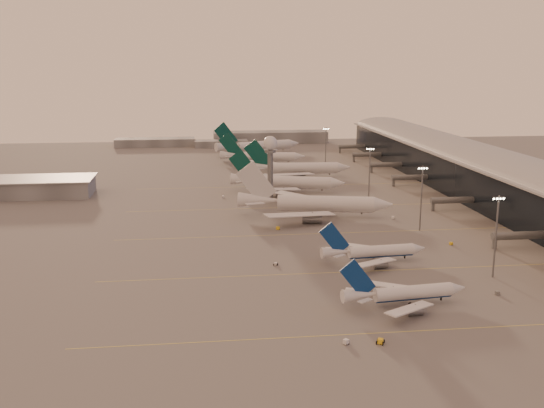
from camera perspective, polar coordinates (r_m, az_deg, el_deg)
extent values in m
plane|color=#595656|center=(185.64, 2.72, -7.28)|extent=(700.00, 700.00, 0.00)
cube|color=gold|center=(162.27, 15.55, -10.77)|extent=(180.00, 0.25, 0.02)
cube|color=gold|center=(201.71, 10.71, -5.84)|extent=(180.00, 0.25, 0.02)
cube|color=gold|center=(243.09, 7.54, -2.54)|extent=(180.00, 0.25, 0.02)
cube|color=gold|center=(285.57, 5.31, -0.20)|extent=(180.00, 0.25, 0.02)
cube|color=gold|center=(333.54, 3.50, 1.69)|extent=(180.00, 0.25, 0.02)
cube|color=black|center=(318.49, 18.81, 2.16)|extent=(36.00, 360.00, 18.00)
cylinder|color=gray|center=(317.08, 18.93, 3.76)|extent=(10.08, 360.00, 10.08)
cube|color=gray|center=(317.05, 18.93, 3.80)|extent=(40.00, 362.00, 0.80)
cylinder|color=#5C5F64|center=(236.50, 21.54, -2.64)|extent=(22.00, 2.80, 2.80)
cube|color=#5C5F64|center=(232.53, 19.32, -3.30)|extent=(1.20, 1.20, 4.40)
cylinder|color=#5C5F64|center=(287.22, 16.12, 0.34)|extent=(22.00, 2.80, 2.80)
cube|color=#5C5F64|center=(283.97, 14.23, -0.16)|extent=(1.20, 1.20, 4.40)
cylinder|color=#5C5F64|center=(338.42, 12.46, 2.35)|extent=(22.00, 2.80, 2.80)
cube|color=#5C5F64|center=(335.67, 10.83, 1.94)|extent=(1.20, 1.20, 4.40)
cylinder|color=#5C5F64|center=(377.72, 10.37, 3.49)|extent=(22.00, 2.80, 2.80)
cube|color=#5C5F64|center=(375.25, 8.90, 3.13)|extent=(1.20, 1.20, 4.40)
cylinder|color=#5C5F64|center=(417.54, 8.68, 4.41)|extent=(22.00, 2.80, 2.80)
cube|color=#5C5F64|center=(415.31, 7.34, 4.09)|extent=(1.20, 1.20, 4.40)
cylinder|color=#5C5F64|center=(455.83, 7.34, 5.14)|extent=(22.00, 2.80, 2.80)
cube|color=#5C5F64|center=(453.79, 6.10, 4.84)|extent=(1.20, 1.20, 4.40)
cube|color=slate|center=(330.16, -22.69, 1.32)|extent=(80.00, 25.00, 8.00)
cube|color=gray|center=(329.43, -22.75, 2.04)|extent=(82.00, 27.00, 0.60)
cylinder|color=#5C5F64|center=(298.66, -0.16, 2.57)|extent=(2.60, 2.60, 22.00)
cylinder|color=#5C5F64|center=(296.87, -0.16, 4.76)|extent=(5.20, 5.20, 1.20)
sphere|color=silver|center=(296.36, -0.16, 5.51)|extent=(6.40, 6.40, 6.40)
cylinder|color=#5C5F64|center=(295.93, -0.16, 6.22)|extent=(0.16, 0.16, 2.00)
cylinder|color=#5C5F64|center=(199.63, 19.42, -2.81)|extent=(0.56, 0.56, 25.00)
cube|color=#5C5F64|center=(196.93, 19.68, 0.56)|extent=(3.60, 0.25, 0.25)
sphere|color=#FFEABF|center=(196.34, 19.27, 0.44)|extent=(0.56, 0.56, 0.56)
sphere|color=#FFEABF|center=(196.78, 19.54, 0.44)|extent=(0.56, 0.56, 0.56)
sphere|color=#FFEABF|center=(197.23, 19.80, 0.45)|extent=(0.56, 0.56, 0.56)
sphere|color=#FFEABF|center=(197.68, 20.06, 0.46)|extent=(0.56, 0.56, 0.56)
cylinder|color=#5C5F64|center=(247.55, 13.24, 0.48)|extent=(0.56, 0.56, 25.00)
cube|color=#5C5F64|center=(245.38, 13.38, 3.22)|extent=(3.60, 0.25, 0.25)
sphere|color=#FFEABF|center=(244.93, 13.04, 3.13)|extent=(0.56, 0.56, 0.56)
sphere|color=#FFEABF|center=(245.27, 13.26, 3.13)|extent=(0.56, 0.56, 0.56)
sphere|color=#FFEABF|center=(245.61, 13.48, 3.13)|extent=(0.56, 0.56, 0.56)
sphere|color=#FFEABF|center=(245.96, 13.70, 3.13)|extent=(0.56, 0.56, 0.56)
cylinder|color=#5C5F64|center=(297.42, 8.73, 2.68)|extent=(0.56, 0.56, 25.00)
cube|color=#5C5F64|center=(295.61, 8.80, 4.97)|extent=(3.60, 0.25, 0.25)
sphere|color=#FFEABF|center=(295.26, 8.52, 4.89)|extent=(0.56, 0.56, 0.56)
sphere|color=#FFEABF|center=(295.53, 8.71, 4.89)|extent=(0.56, 0.56, 0.56)
sphere|color=#FFEABF|center=(295.80, 8.89, 4.89)|extent=(0.56, 0.56, 0.56)
sphere|color=#FFEABF|center=(296.07, 9.08, 4.89)|extent=(0.56, 0.56, 0.56)
cylinder|color=#5C5F64|center=(383.41, 4.84, 4.99)|extent=(0.56, 0.56, 25.00)
cube|color=#5C5F64|center=(382.01, 4.87, 6.78)|extent=(3.60, 0.25, 0.25)
sphere|color=#FFEABF|center=(381.75, 4.65, 6.72)|extent=(0.56, 0.56, 0.56)
sphere|color=#FFEABF|center=(381.95, 4.80, 6.72)|extent=(0.56, 0.56, 0.56)
sphere|color=#FFEABF|center=(382.15, 4.94, 6.72)|extent=(0.56, 0.56, 0.56)
sphere|color=#FFEABF|center=(382.36, 5.09, 6.72)|extent=(0.56, 0.56, 0.56)
cube|color=slate|center=(496.60, -10.43, 5.47)|extent=(60.00, 18.00, 6.00)
cube|color=slate|center=(508.95, -0.15, 6.01)|extent=(90.00, 20.00, 9.00)
cube|color=slate|center=(486.22, -4.58, 5.43)|extent=(40.00, 15.00, 5.00)
cylinder|color=silver|center=(174.32, 12.54, -7.88)|extent=(21.85, 5.95, 3.67)
cylinder|color=navy|center=(174.61, 12.53, -8.13)|extent=(21.31, 4.88, 2.65)
cone|color=silver|center=(180.06, 16.28, -7.42)|extent=(4.54, 4.10, 3.67)
cone|color=silver|center=(168.36, 7.79, -8.26)|extent=(9.39, 4.62, 3.67)
cube|color=silver|center=(164.79, 12.21, -9.33)|extent=(14.95, 11.75, 1.16)
cylinder|color=slate|center=(168.27, 12.69, -9.49)|extent=(4.41, 2.82, 2.39)
cube|color=slate|center=(167.89, 12.71, -9.17)|extent=(0.31, 0.27, 1.47)
cube|color=silver|center=(180.16, 9.76, -7.29)|extent=(15.84, 9.18, 1.16)
cylinder|color=slate|center=(179.90, 10.78, -7.93)|extent=(4.41, 2.82, 2.39)
cube|color=slate|center=(179.55, 10.80, -7.62)|extent=(0.31, 0.27, 1.47)
cube|color=navy|center=(166.65, 7.69, -6.82)|extent=(10.06, 1.41, 10.95)
cube|color=silver|center=(164.71, 8.32, -8.73)|extent=(4.37, 3.55, 0.24)
cube|color=silver|center=(171.99, 7.30, -7.76)|extent=(4.46, 2.89, 0.24)
cylinder|color=black|center=(178.75, 14.90, -8.34)|extent=(0.48, 0.48, 0.97)
cylinder|color=black|center=(176.26, 11.69, -8.46)|extent=(1.11, 0.59, 1.06)
cylinder|color=black|center=(172.69, 12.28, -8.94)|extent=(1.11, 0.59, 1.06)
cylinder|color=silver|center=(208.85, 9.75, -4.30)|extent=(21.93, 5.39, 3.70)
cylinder|color=navy|center=(209.09, 9.74, -4.51)|extent=(21.42, 4.32, 2.66)
cone|color=silver|center=(213.76, 13.00, -4.05)|extent=(4.48, 4.01, 3.70)
cone|color=silver|center=(203.79, 5.70, -4.46)|extent=(9.36, 4.40, 3.70)
cube|color=silver|center=(199.10, 9.24, -5.32)|extent=(15.20, 11.51, 1.16)
cylinder|color=slate|center=(202.44, 9.72, -5.54)|extent=(4.38, 2.72, 2.40)
cube|color=slate|center=(202.12, 9.73, -5.26)|extent=(0.31, 0.27, 1.48)
cube|color=silver|center=(215.42, 7.55, -3.88)|extent=(15.85, 9.60, 1.16)
cylinder|color=slate|center=(214.82, 8.39, -4.42)|extent=(4.38, 2.72, 2.40)
cube|color=slate|center=(214.52, 8.40, -4.15)|extent=(0.31, 0.27, 1.48)
cube|color=navy|center=(202.37, 5.60, -3.24)|extent=(10.14, 1.14, 11.01)
cube|color=silver|center=(199.95, 6.06, -4.78)|extent=(4.42, 3.49, 0.24)
cube|color=silver|center=(207.62, 5.37, -4.11)|extent=(4.49, 3.01, 0.24)
cylinder|color=black|center=(212.63, 11.81, -4.79)|extent=(0.49, 0.49, 0.97)
cylinder|color=black|center=(210.88, 9.07, -4.81)|extent=(1.10, 0.57, 1.07)
cylinder|color=black|center=(207.07, 9.48, -5.15)|extent=(1.10, 0.57, 1.07)
cylinder|color=silver|center=(265.80, 4.80, -0.20)|extent=(40.19, 14.88, 6.22)
cylinder|color=silver|center=(266.12, 4.79, -0.50)|extent=(39.02, 13.01, 4.48)
cone|color=silver|center=(266.48, 9.91, -0.32)|extent=(8.89, 7.77, 6.22)
cone|color=silver|center=(267.58, -1.25, 0.09)|extent=(17.65, 9.76, 6.22)
cube|color=silver|center=(250.31, 2.49, -1.24)|extent=(29.30, 13.88, 1.85)
cylinder|color=slate|center=(254.49, 3.62, -1.60)|extent=(8.41, 5.65, 4.04)
cube|color=slate|center=(254.14, 3.63, -1.29)|extent=(0.35, 0.31, 2.49)
cube|color=silver|center=(282.51, 2.90, 0.37)|extent=(25.95, 23.68, 1.85)
cylinder|color=slate|center=(279.04, 3.84, -0.33)|extent=(8.41, 5.65, 4.04)
cube|color=slate|center=(278.73, 3.84, -0.04)|extent=(0.35, 0.31, 2.49)
cube|color=#B8BCC1|center=(266.19, -1.44, 1.64)|extent=(16.89, 4.16, 18.46)
cube|color=silver|center=(260.13, -1.54, -0.24)|extent=(8.16, 4.57, 0.25)
cube|color=silver|center=(275.06, -1.12, 0.47)|extent=(7.81, 7.08, 0.25)
cylinder|color=black|center=(266.86, 8.03, -1.08)|extent=(0.50, 0.50, 1.00)
cylinder|color=black|center=(268.88, 4.11, -0.87)|extent=(1.19, 0.73, 1.10)
cylinder|color=black|center=(264.59, 4.08, -1.09)|extent=(1.19, 0.73, 1.10)
cylinder|color=silver|center=(314.59, 2.09, 1.78)|extent=(35.36, 14.51, 5.66)
cylinder|color=silver|center=(314.84, 2.09, 1.56)|extent=(34.28, 12.80, 4.08)
cone|color=silver|center=(313.18, 5.90, 1.68)|extent=(8.02, 7.22, 5.66)
cone|color=silver|center=(317.93, -2.38, 2.03)|extent=(15.68, 9.26, 5.66)
cube|color=silver|center=(301.42, 0.16, 1.12)|extent=(26.15, 11.51, 1.68)
cylinder|color=slate|center=(304.74, 1.05, 0.80)|extent=(7.51, 5.31, 3.68)
cube|color=slate|center=(304.47, 1.05, 1.04)|extent=(0.35, 0.31, 2.26)
cube|color=silver|center=(330.15, 0.86, 2.13)|extent=(22.67, 21.68, 1.68)
cylinder|color=slate|center=(326.68, 1.53, 1.60)|extent=(7.51, 5.31, 3.68)
cube|color=slate|center=(326.43, 1.53, 1.83)|extent=(0.35, 0.31, 2.26)
cube|color=#073530|center=(316.89, -2.52, 3.23)|extent=(15.13, 4.34, 16.75)
cube|color=silver|center=(311.39, -2.65, 1.83)|extent=(7.15, 3.80, 0.24)
cube|color=silver|center=(324.52, -2.21, 2.27)|extent=(6.80, 6.37, 0.24)
cylinder|color=black|center=(314.22, 4.50, 1.09)|extent=(0.49, 0.49, 0.98)
cylinder|color=black|center=(317.65, 1.62, 1.26)|extent=(1.16, 0.75, 1.07)
cylinder|color=black|center=(313.47, 1.53, 1.10)|extent=(1.16, 0.75, 1.07)
cylinder|color=silver|center=(356.63, 3.00, 3.09)|extent=(36.48, 8.48, 5.83)
cylinder|color=silver|center=(356.85, 2.99, 2.88)|extent=(35.64, 6.80, 4.20)
cone|color=silver|center=(359.40, 6.43, 3.10)|extent=(7.41, 6.33, 5.83)
cone|color=silver|center=(354.90, -1.13, 3.17)|extent=(15.55, 6.93, 5.83)
cube|color=silver|center=(341.10, 1.76, 2.48)|extent=(26.47, 16.14, 1.73)
cylinder|color=slate|center=(345.42, 2.44, 2.20)|extent=(7.26, 4.30, 3.79)
cube|color=slate|center=(345.17, 2.44, 2.43)|extent=(0.32, 0.27, 2.33)
cube|color=silver|center=(370.99, 1.39, 3.31)|extent=(25.44, 19.14, 1.73)
cylinder|color=slate|center=(368.20, 2.12, 2.86)|extent=(7.26, 4.30, 3.79)
cube|color=slate|center=(367.96, 2.12, 3.07)|extent=(0.32, 0.27, 2.33)
cube|color=#073530|center=(353.80, -1.26, 4.28)|extent=(16.02, 1.53, 17.25)
cube|color=silver|center=(347.97, -1.14, 3.01)|extent=(7.47, 5.03, 0.25)
cube|color=silver|center=(361.77, -1.20, 3.38)|extent=(7.37, 5.79, 0.25)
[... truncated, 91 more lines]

